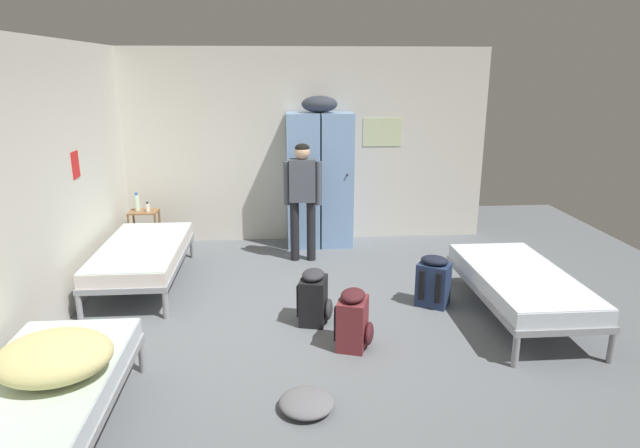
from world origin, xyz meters
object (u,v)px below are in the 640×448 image
at_px(backpack_maroon, 354,320).
at_px(person_traveler, 303,191).
at_px(shelf_unit, 145,227).
at_px(water_bottle, 137,203).
at_px(bed_right, 520,282).
at_px(bed_left_rear, 142,254).
at_px(lotion_bottle, 148,207).
at_px(backpack_navy, 434,282).
at_px(bed_left_front, 39,397).
at_px(bedding_heap, 54,357).
at_px(clothes_pile_grey, 307,402).
at_px(backpack_black, 314,298).
at_px(locker_bank, 320,177).

bearing_deg(backpack_maroon, person_traveler, 98.10).
bearing_deg(shelf_unit, water_bottle, 165.96).
bearing_deg(bed_right, bed_left_rear, 163.36).
relative_size(water_bottle, lotion_bottle, 1.86).
bearing_deg(backpack_navy, backpack_maroon, -138.75).
distance_m(bed_left_front, bedding_heap, 0.27).
relative_size(water_bottle, backpack_maroon, 0.45).
relative_size(person_traveler, backpack_navy, 2.77).
xyz_separation_m(shelf_unit, clothes_pile_grey, (1.99, -3.80, -0.29)).
bearing_deg(bed_left_front, bed_left_rear, 90.00).
height_order(bed_left_front, clothes_pile_grey, bed_left_front).
bearing_deg(clothes_pile_grey, person_traveler, 87.67).
bearing_deg(bed_left_rear, bed_left_front, -90.00).
height_order(shelf_unit, bed_left_rear, shelf_unit).
bearing_deg(bed_left_front, bedding_heap, 40.80).
distance_m(lotion_bottle, backpack_black, 3.14).
bearing_deg(bed_left_rear, person_traveler, 20.97).
bearing_deg(backpack_black, clothes_pile_grey, -96.20).
xyz_separation_m(shelf_unit, backpack_maroon, (2.47, -2.89, -0.09)).
relative_size(water_bottle, backpack_navy, 0.45).
relative_size(shelf_unit, backpack_navy, 1.04).
xyz_separation_m(lotion_bottle, backpack_black, (2.08, -2.33, -0.37)).
bearing_deg(water_bottle, bed_left_rear, -75.35).
height_order(lotion_bottle, backpack_maroon, lotion_bottle).
distance_m(shelf_unit, clothes_pile_grey, 4.30).
relative_size(water_bottle, backpack_black, 0.45).
relative_size(bed_right, backpack_maroon, 3.45).
height_order(locker_bank, person_traveler, locker_bank).
xyz_separation_m(bed_right, backpack_maroon, (-1.73, -0.47, -0.12)).
bearing_deg(locker_bank, bed_left_front, -116.91).
distance_m(bed_left_rear, bed_right, 4.12).
distance_m(lotion_bottle, backpack_maroon, 3.74).
distance_m(shelf_unit, backpack_navy, 4.00).
distance_m(backpack_maroon, backpack_navy, 1.29).
bearing_deg(bedding_heap, bed_left_rear, 91.92).
xyz_separation_m(bed_left_front, bedding_heap, (0.09, 0.08, 0.24)).
bearing_deg(bed_left_front, water_bottle, 94.59).
height_order(locker_bank, bed_left_front, locker_bank).
distance_m(person_traveler, backpack_black, 1.96).
bearing_deg(bed_right, clothes_pile_grey, -147.84).
xyz_separation_m(locker_bank, backpack_navy, (1.04, -2.18, -0.71)).
xyz_separation_m(bed_left_front, lotion_bottle, (-0.18, 4.05, 0.25)).
height_order(bed_left_front, backpack_navy, backpack_navy).
distance_m(shelf_unit, lotion_bottle, 0.29).
xyz_separation_m(bedding_heap, clothes_pile_grey, (1.65, 0.21, -0.57)).
distance_m(backpack_black, clothes_pile_grey, 1.46).
height_order(bed_right, water_bottle, water_bottle).
bearing_deg(bedding_heap, lotion_bottle, 93.93).
height_order(locker_bank, bedding_heap, locker_bank).
bearing_deg(clothes_pile_grey, locker_bank, 84.20).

